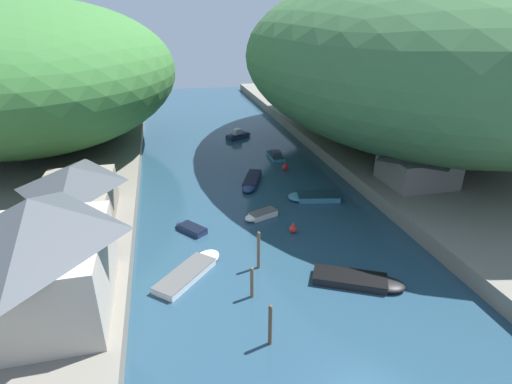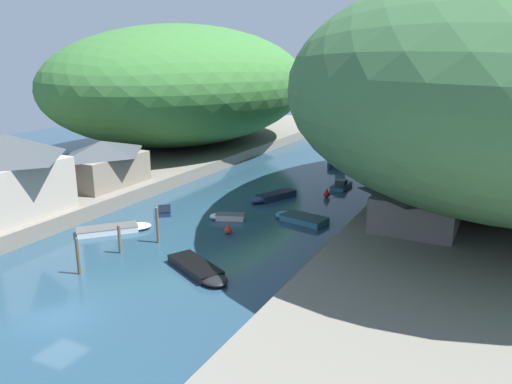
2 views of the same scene
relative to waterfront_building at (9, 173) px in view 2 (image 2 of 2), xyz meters
name	(u,v)px [view 2 (image 2 of 2)]	position (x,y,z in m)	size (l,w,h in m)	color
water_surface	(271,196)	(15.73, 20.55, -5.21)	(130.00, 130.00, 0.00)	#234256
left_bank	(116,169)	(-6.89, 20.55, -4.48)	(22.00, 120.00, 1.45)	slate
right_bank	(495,219)	(38.35, 20.55, -4.48)	(22.00, 120.00, 1.45)	slate
hillside_left	(185,85)	(-7.99, 38.56, 5.41)	(35.51, 49.71, 18.35)	#387033
waterfront_building	(9,173)	(0.00, 0.00, 0.00)	(7.35, 9.32, 7.26)	#B2A899
boathouse_shed	(103,162)	(-0.36, 11.65, -1.24)	(6.31, 9.52, 4.86)	gray
right_bank_cottage	(416,203)	(32.58, 12.41, -1.60)	(7.02, 6.33, 4.18)	slate
boat_far_right_bank	(117,229)	(8.45, 3.74, -4.94)	(5.71, 6.03, 0.54)	white
boat_cabin_cruiser	(271,197)	(16.41, 19.11, -4.87)	(3.61, 6.13, 0.69)	navy
boat_navy_launch	(226,217)	(15.43, 11.08, -4.92)	(3.54, 2.33, 0.59)	silver
boat_white_cruiser	(164,210)	(8.80, 10.22, -4.95)	(2.91, 3.31, 0.53)	navy
boat_near_quay	(200,270)	(20.05, -0.38, -4.92)	(6.58, 4.61, 0.59)	black
boat_yellow_tender	(342,185)	(21.65, 27.78, -4.88)	(1.64, 4.61, 1.04)	teal
boat_open_rowboat	(298,218)	(21.73, 13.93, -4.92)	(5.64, 3.15, 0.59)	teal
boat_mid_channel	(344,165)	(18.72, 37.79, -4.73)	(4.52, 3.47, 1.53)	navy
mooring_post_nearest	(78,256)	(12.27, -4.33, -3.80)	(0.23, 0.23, 2.80)	brown
mooring_post_second	(120,239)	(12.19, 0.04, -4.01)	(0.25, 0.25, 2.38)	brown
mooring_post_middle	(157,225)	(13.43, 3.28, -3.64)	(0.25, 0.25, 3.12)	brown
channel_buoy_near	(228,230)	(17.63, 7.75, -4.81)	(0.68, 0.68, 1.02)	red
channel_buoy_far	(327,194)	(21.50, 22.66, -4.79)	(0.72, 0.72, 1.09)	red
person_on_quay	(53,203)	(3.03, 1.79, -2.78)	(0.29, 0.41, 1.69)	#282D3D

